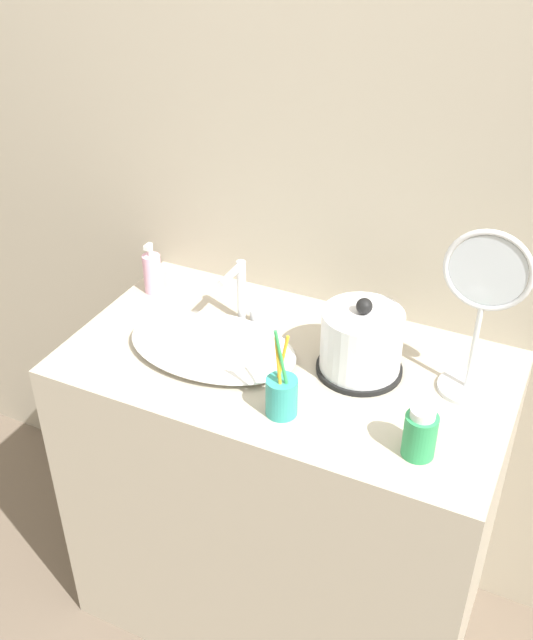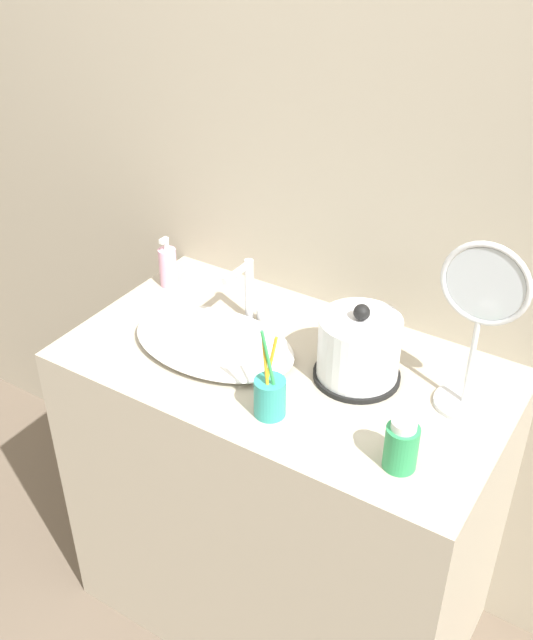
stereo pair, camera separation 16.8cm
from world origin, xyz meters
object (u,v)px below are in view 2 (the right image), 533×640
vanity_mirror (479,318)px  faucet (248,290)px  lotion_bottle (168,267)px  shampoo_bottle (401,445)px  electric_kettle (359,351)px  toothbrush_cup (270,396)px

vanity_mirror → faucet: bearing=177.6°
lotion_bottle → vanity_mirror: vanity_mirror is taller
shampoo_bottle → vanity_mirror: (0.04, 0.24, 0.17)m
faucet → shampoo_bottle: 0.59m
faucet → lotion_bottle: size_ratio=1.16×
vanity_mirror → electric_kettle: bearing=-171.4°
faucet → electric_kettle: electric_kettle is taller
vanity_mirror → shampoo_bottle: bearing=-99.6°
faucet → shampoo_bottle: faucet is taller
lotion_bottle → vanity_mirror: bearing=-4.0°
faucet → lotion_bottle: (-0.28, 0.04, -0.03)m
lotion_bottle → shampoo_bottle: (0.80, -0.30, -0.00)m
lotion_bottle → toothbrush_cup: bearing=-30.9°
lotion_bottle → vanity_mirror: size_ratio=0.37×
electric_kettle → vanity_mirror: size_ratio=0.50×
lotion_bottle → electric_kettle: bearing=-8.9°
faucet → lotion_bottle: bearing=172.7°
toothbrush_cup → lotion_bottle: bearing=149.1°
lotion_bottle → shampoo_bottle: size_ratio=1.27×
electric_kettle → faucet: bearing=169.8°
faucet → toothbrush_cup: bearing=-49.5°
shampoo_bottle → electric_kettle: bearing=133.2°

